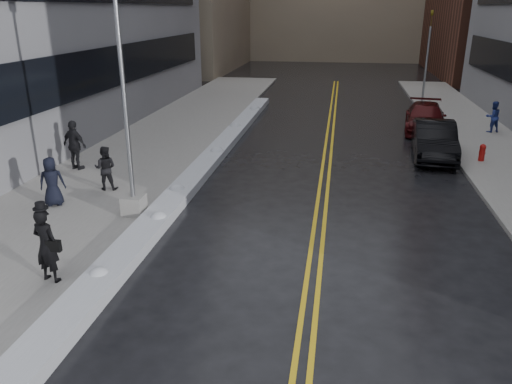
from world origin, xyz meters
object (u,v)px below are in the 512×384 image
at_px(pedestrian_c, 52,182).
at_px(pedestrian_b, 105,168).
at_px(pedestrian_fedora, 46,245).
at_px(pedestrian_d, 75,145).
at_px(traffic_signal, 427,54).
at_px(pedestrian_east, 493,117).
at_px(lamppost, 128,141).
at_px(fire_hydrant, 482,152).
at_px(car_maroon, 425,118).
at_px(car_black, 434,140).

bearing_deg(pedestrian_c, pedestrian_b, -143.60).
xyz_separation_m(pedestrian_fedora, pedestrian_d, (-3.73, 8.25, 0.08)).
height_order(traffic_signal, pedestrian_east, traffic_signal).
bearing_deg(pedestrian_d, pedestrian_east, -133.02).
height_order(lamppost, pedestrian_c, lamppost).
xyz_separation_m(lamppost, fire_hydrant, (12.30, 8.00, -1.98)).
distance_m(traffic_signal, car_maroon, 8.57).
height_order(pedestrian_b, pedestrian_east, pedestrian_east).
xyz_separation_m(pedestrian_c, car_maroon, (13.70, 13.62, -0.23)).
xyz_separation_m(traffic_signal, pedestrian_d, (-15.89, -17.95, -2.26)).
xyz_separation_m(pedestrian_c, pedestrian_d, (-1.20, 3.75, 0.18)).
distance_m(fire_hydrant, pedestrian_c, 17.04).
bearing_deg(fire_hydrant, pedestrian_c, -153.11).
height_order(pedestrian_b, car_black, pedestrian_b).
height_order(pedestrian_b, car_maroon, pedestrian_b).
relative_size(pedestrian_d, car_black, 0.41).
bearing_deg(traffic_signal, pedestrian_c, -124.10).
distance_m(pedestrian_d, pedestrian_east, 20.59).
bearing_deg(pedestrian_c, car_black, -170.38).
bearing_deg(car_black, pedestrian_d, -158.17).
height_order(pedestrian_d, car_black, pedestrian_d).
xyz_separation_m(lamppost, traffic_signal, (11.80, 22.00, 0.87)).
relative_size(lamppost, pedestrian_east, 4.74).
distance_m(car_black, car_maroon, 5.26).
distance_m(pedestrian_d, car_black, 15.23).
bearing_deg(car_maroon, pedestrian_b, -129.91).
relative_size(traffic_signal, pedestrian_d, 3.02).
distance_m(pedestrian_east, car_black, 6.20).
distance_m(traffic_signal, car_black, 13.65).
height_order(lamppost, car_maroon, lamppost).
distance_m(pedestrian_fedora, car_black, 16.80).
relative_size(fire_hydrant, pedestrian_fedora, 0.40).
distance_m(fire_hydrant, pedestrian_d, 16.87).
distance_m(traffic_signal, pedestrian_d, 24.08).
height_order(traffic_signal, pedestrian_c, traffic_signal).
height_order(fire_hydrant, car_black, car_black).
bearing_deg(pedestrian_b, traffic_signal, -133.94).
height_order(traffic_signal, pedestrian_b, traffic_signal).
distance_m(lamppost, pedestrian_fedora, 4.47).
relative_size(pedestrian_fedora, car_black, 0.38).
bearing_deg(pedestrian_c, traffic_signal, -146.66).
xyz_separation_m(fire_hydrant, pedestrian_c, (-15.20, -7.71, 0.42)).
height_order(fire_hydrant, traffic_signal, traffic_signal).
bearing_deg(pedestrian_east, pedestrian_d, 9.14).
distance_m(fire_hydrant, car_maroon, 6.10).
height_order(pedestrian_east, car_black, pedestrian_east).
bearing_deg(fire_hydrant, pedestrian_d, -166.44).
bearing_deg(traffic_signal, car_black, -95.92).
bearing_deg(pedestrian_east, fire_hydrant, 53.45).
distance_m(fire_hydrant, car_black, 2.01).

